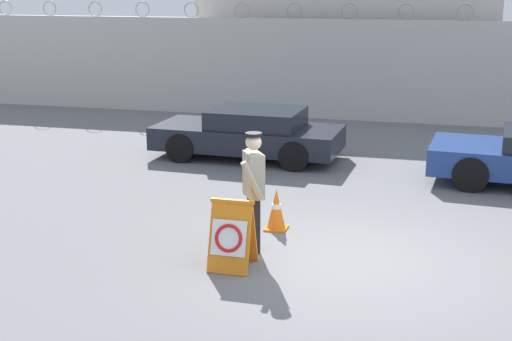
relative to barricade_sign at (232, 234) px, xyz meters
name	(u,v)px	position (x,y,z in m)	size (l,w,h in m)	color
ground_plane	(352,262)	(1.65, 0.63, -0.50)	(90.00, 90.00, 0.00)	slate
perimeter_wall	(403,72)	(1.65, 11.78, 0.96)	(36.00, 0.30, 3.37)	beige
building_block	(355,25)	(-0.32, 16.12, 2.00)	(9.24, 7.01, 5.01)	beige
barricade_sign	(232,234)	(0.00, 0.00, 0.00)	(0.63, 0.64, 1.01)	orange
security_guard	(253,185)	(0.13, 0.70, 0.54)	(0.44, 0.70, 1.84)	black
traffic_cone_near	(276,209)	(0.24, 1.76, -0.16)	(0.36, 0.36, 0.69)	orange
parked_car_front_coupe	(250,133)	(-1.47, 6.40, 0.09)	(4.34, 2.05, 1.16)	black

